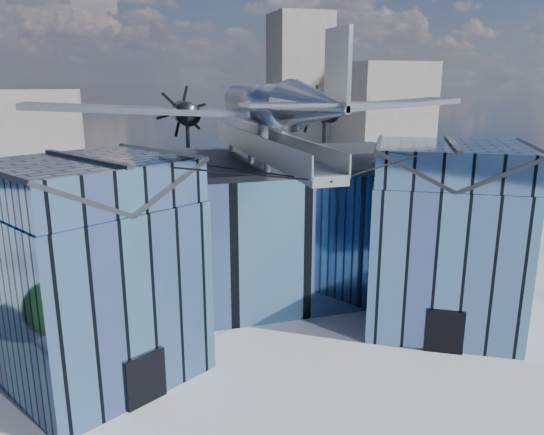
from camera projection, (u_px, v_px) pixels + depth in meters
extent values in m
plane|color=gray|center=(281.00, 337.00, 32.84)|extent=(120.00, 120.00, 0.00)
cube|color=#5075A4|center=(245.00, 226.00, 39.96)|extent=(28.00, 14.00, 9.50)
cube|color=#272A2F|center=(244.00, 161.00, 38.70)|extent=(28.00, 14.00, 0.40)
cube|color=#5075A4|center=(97.00, 292.00, 27.73)|extent=(11.79, 11.43, 9.50)
cube|color=#5075A4|center=(87.00, 182.00, 26.24)|extent=(11.56, 11.20, 2.20)
cube|color=#272A2F|center=(43.00, 188.00, 24.65)|extent=(7.98, 9.23, 2.40)
cube|color=#272A2F|center=(127.00, 176.00, 27.84)|extent=(7.98, 9.23, 2.40)
cube|color=#272A2F|center=(85.00, 159.00, 25.95)|extent=(4.30, 7.10, 0.18)
cube|color=black|center=(146.00, 379.00, 25.94)|extent=(2.03, 1.32, 2.60)
cube|color=black|center=(168.00, 270.00, 30.91)|extent=(0.34, 0.34, 9.50)
cube|color=#5075A4|center=(443.00, 254.00, 33.69)|extent=(11.79, 11.43, 9.50)
cube|color=#5075A4|center=(451.00, 163.00, 32.21)|extent=(11.56, 11.20, 2.20)
cube|color=#272A2F|center=(413.00, 161.00, 32.69)|extent=(7.98, 9.23, 2.40)
cube|color=#272A2F|center=(491.00, 164.00, 31.72)|extent=(7.98, 9.23, 2.40)
cube|color=#272A2F|center=(453.00, 144.00, 31.91)|extent=(4.30, 7.10, 0.18)
cube|color=black|center=(444.00, 332.00, 30.75)|extent=(2.03, 1.32, 2.60)
cube|color=black|center=(372.00, 249.00, 34.66)|extent=(0.34, 0.34, 9.50)
cube|color=gray|center=(265.00, 152.00, 33.26)|extent=(1.80, 21.00, 0.50)
cube|color=gray|center=(251.00, 142.00, 32.84)|extent=(0.08, 21.00, 1.10)
cube|color=gray|center=(279.00, 141.00, 33.35)|extent=(0.08, 21.00, 1.10)
cylinder|color=gray|center=(232.00, 145.00, 42.21)|extent=(0.44, 0.44, 1.35)
cylinder|color=gray|center=(251.00, 155.00, 36.67)|extent=(0.44, 0.44, 1.35)
cylinder|color=gray|center=(267.00, 164.00, 32.97)|extent=(0.44, 0.44, 1.35)
cylinder|color=gray|center=(263.00, 136.00, 33.48)|extent=(0.70, 0.70, 1.40)
cylinder|color=black|center=(202.00, 170.00, 24.76)|extent=(10.55, 6.08, 0.69)
cylinder|color=black|center=(401.00, 160.00, 27.74)|extent=(10.55, 6.08, 0.69)
cylinder|color=black|center=(225.00, 168.00, 30.70)|extent=(6.09, 17.04, 1.19)
cylinder|color=black|center=(321.00, 163.00, 32.40)|extent=(6.09, 17.04, 1.19)
cylinder|color=#A5AAB2|center=(263.00, 104.00, 32.98)|extent=(2.50, 11.00, 2.50)
sphere|color=#A5AAB2|center=(241.00, 101.00, 38.07)|extent=(2.50, 2.50, 2.50)
cube|color=black|center=(245.00, 91.00, 36.97)|extent=(1.60, 1.40, 0.50)
cone|color=#A5AAB2|center=(316.00, 106.00, 24.59)|extent=(2.50, 7.00, 2.50)
cube|color=#A5AAB2|center=(337.00, 70.00, 22.05)|extent=(0.18, 2.40, 3.40)
cube|color=#A5AAB2|center=(335.00, 104.00, 22.50)|extent=(8.00, 1.80, 0.14)
cube|color=#A5AAB2|center=(147.00, 110.00, 32.00)|extent=(14.00, 3.20, 1.08)
cylinder|color=black|center=(185.00, 113.00, 33.30)|extent=(1.44, 3.20, 1.44)
cone|color=black|center=(181.00, 111.00, 34.96)|extent=(0.70, 0.70, 0.70)
cube|color=black|center=(181.00, 111.00, 35.10)|extent=(1.05, 0.06, 3.33)
cube|color=black|center=(181.00, 111.00, 35.10)|extent=(2.53, 0.06, 2.53)
cube|color=black|center=(181.00, 111.00, 35.10)|extent=(3.33, 0.06, 1.05)
cylinder|color=black|center=(188.00, 134.00, 33.05)|extent=(0.24, 0.24, 1.75)
cube|color=#A5AAB2|center=(357.00, 107.00, 35.97)|extent=(14.00, 3.20, 1.08)
cylinder|color=black|center=(321.00, 111.00, 35.91)|extent=(1.44, 3.20, 1.44)
cone|color=black|center=(312.00, 109.00, 37.57)|extent=(0.70, 0.70, 0.70)
cube|color=black|center=(311.00, 109.00, 37.71)|extent=(1.05, 0.06, 3.33)
cube|color=black|center=(311.00, 109.00, 37.71)|extent=(2.53, 0.06, 2.53)
cube|color=black|center=(311.00, 109.00, 37.71)|extent=(3.33, 0.06, 1.05)
cylinder|color=black|center=(324.00, 130.00, 35.67)|extent=(0.24, 0.24, 1.75)
cube|color=slate|center=(380.00, 121.00, 84.02)|extent=(12.00, 14.00, 18.00)
cube|color=slate|center=(31.00, 140.00, 76.24)|extent=(14.00, 10.00, 14.00)
cube|color=slate|center=(299.00, 94.00, 89.41)|extent=(9.00, 9.00, 26.00)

